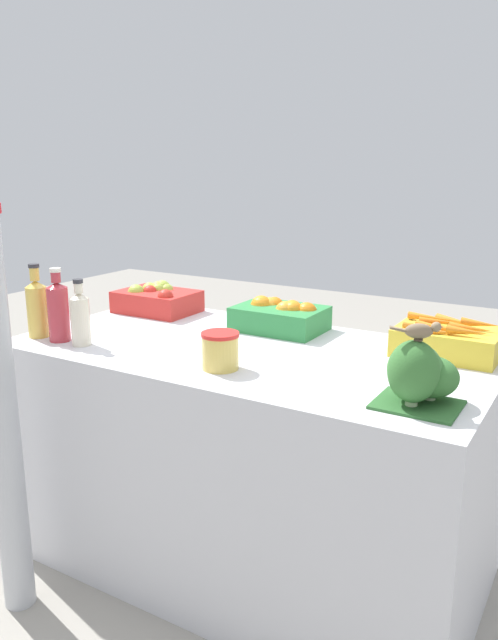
% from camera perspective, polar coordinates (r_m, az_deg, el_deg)
% --- Properties ---
extents(ground_plane, '(10.00, 10.00, 0.00)m').
position_cam_1_polar(ground_plane, '(2.56, -0.00, -21.00)').
color(ground_plane, gray).
extents(market_table, '(1.67, 0.86, 0.85)m').
position_cam_1_polar(market_table, '(2.35, -0.00, -12.50)').
color(market_table, silver).
rests_on(market_table, ground_plane).
extents(apple_crate, '(0.33, 0.24, 0.13)m').
position_cam_1_polar(apple_crate, '(2.74, -8.44, 1.93)').
color(apple_crate, red).
rests_on(apple_crate, market_table).
extents(orange_crate, '(0.33, 0.24, 0.13)m').
position_cam_1_polar(orange_crate, '(2.41, 2.91, 0.40)').
color(orange_crate, '#2D8442').
rests_on(orange_crate, market_table).
extents(carrot_crate, '(0.33, 0.24, 0.13)m').
position_cam_1_polar(carrot_crate, '(2.19, 17.76, -1.75)').
color(carrot_crate, gold).
rests_on(carrot_crate, market_table).
extents(broccoli_pile, '(0.22, 0.21, 0.19)m').
position_cam_1_polar(broccoli_pile, '(1.72, 15.27, -4.75)').
color(broccoli_pile, '#2D602D').
rests_on(broccoli_pile, market_table).
extents(juice_bottle_golden, '(0.08, 0.08, 0.27)m').
position_cam_1_polar(juice_bottle_golden, '(2.43, -18.81, 1.16)').
color(juice_bottle_golden, gold).
rests_on(juice_bottle_golden, market_table).
extents(juice_bottle_ruby, '(0.08, 0.08, 0.27)m').
position_cam_1_polar(juice_bottle_ruby, '(2.35, -17.05, 0.88)').
color(juice_bottle_ruby, '#B2333D').
rests_on(juice_bottle_ruby, market_table).
extents(juice_bottle_cloudy, '(0.07, 0.07, 0.24)m').
position_cam_1_polar(juice_bottle_cloudy, '(2.28, -15.17, 0.22)').
color(juice_bottle_cloudy, beige).
rests_on(juice_bottle_cloudy, market_table).
extents(pickle_jar, '(0.12, 0.12, 0.12)m').
position_cam_1_polar(pickle_jar, '(1.95, -2.64, -2.81)').
color(pickle_jar, '#DBBC56').
rests_on(pickle_jar, market_table).
extents(sparrow_bird, '(0.13, 0.07, 0.05)m').
position_cam_1_polar(sparrow_bird, '(1.65, 15.43, -0.93)').
color(sparrow_bird, '#4C3D2D').
rests_on(sparrow_bird, broccoli_pile).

